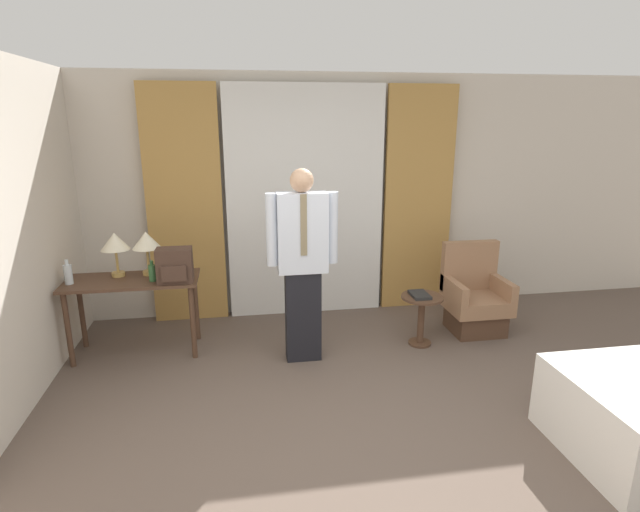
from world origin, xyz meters
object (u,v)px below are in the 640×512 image
at_px(backpack, 175,266).
at_px(book, 420,295).
at_px(armchair, 475,300).
at_px(desk, 133,291).
at_px(table_lamp_left, 115,243).
at_px(person, 302,259).
at_px(table_lamp_right, 146,242).
at_px(side_table, 421,312).
at_px(bottle_by_lamp, 68,274).
at_px(bottle_near_edge, 152,273).

bearing_deg(backpack, book, -3.28).
bearing_deg(armchair, book, -161.14).
xyz_separation_m(desk, armchair, (3.47, -0.04, -0.30)).
distance_m(desk, armchair, 3.49).
xyz_separation_m(table_lamp_left, book, (2.90, -0.41, -0.55)).
height_order(desk, person, person).
bearing_deg(table_lamp_right, side_table, -8.71).
height_order(backpack, book, backpack).
height_order(side_table, book, book).
bearing_deg(desk, backpack, -20.01).
distance_m(table_lamp_right, book, 2.70).
relative_size(bottle_by_lamp, backpack, 0.72).
relative_size(desk, person, 0.68).
height_order(desk, book, desk).
xyz_separation_m(desk, person, (1.58, -0.39, 0.35)).
distance_m(bottle_by_lamp, backpack, 0.97).
bearing_deg(book, table_lamp_left, 172.04).
xyz_separation_m(bottle_near_edge, armchair, (3.27, 0.05, -0.50)).
distance_m(table_lamp_right, backpack, 0.42).
distance_m(bottle_near_edge, side_table, 2.63).
xyz_separation_m(bottle_by_lamp, backpack, (0.96, -0.10, 0.06)).
height_order(table_lamp_right, bottle_by_lamp, table_lamp_right).
height_order(person, side_table, person).
distance_m(bottle_near_edge, armchair, 3.30).
bearing_deg(armchair, table_lamp_right, 177.25).
relative_size(table_lamp_left, table_lamp_right, 1.00).
bearing_deg(armchair, backpack, -177.91).
relative_size(person, side_table, 3.48).
bearing_deg(bottle_by_lamp, armchair, 0.16).
bearing_deg(desk, table_lamp_right, 39.63).
bearing_deg(bottle_by_lamp, table_lamp_left, 23.53).
bearing_deg(bottle_near_edge, book, -4.48).
bearing_deg(table_lamp_right, person, -19.54).
bearing_deg(table_lamp_left, book, -7.96).
bearing_deg(bottle_by_lamp, backpack, -5.97).
bearing_deg(side_table, table_lamp_left, 172.12).
xyz_separation_m(table_lamp_left, person, (1.72, -0.51, -0.10)).
bearing_deg(person, table_lamp_right, 160.46).
relative_size(table_lamp_left, side_table, 0.82).
bearing_deg(side_table, person, -175.07).
height_order(desk, bottle_near_edge, bottle_near_edge).
bearing_deg(armchair, person, -169.57).
relative_size(table_lamp_right, bottle_by_lamp, 1.84).
relative_size(table_lamp_right, armchair, 0.45).
bearing_deg(bottle_near_edge, person, -12.49).
relative_size(desk, bottle_near_edge, 6.19).
relative_size(desk, side_table, 2.36).
height_order(bottle_near_edge, book, bottle_near_edge).
bearing_deg(person, bottle_by_lamp, 170.92).
bearing_deg(person, book, 5.04).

